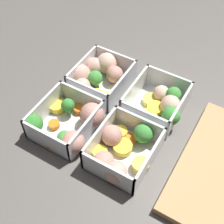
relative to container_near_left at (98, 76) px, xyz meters
The scene contains 5 objects.
ground_plane 0.11m from the container_near_left, 48.36° to the left, with size 4.00×4.00×0.00m, color #56514C.
container_near_left is the anchor object (origin of this frame).
container_near_right 0.15m from the container_near_left, ahead, with size 0.14×0.15×0.06m.
container_far_left 0.17m from the container_near_left, 89.30° to the left, with size 0.13×0.12×0.06m.
container_far_right 0.21m from the container_near_left, 44.93° to the left, with size 0.15×0.13×0.06m.
Camera 1 is at (0.36, 0.22, 0.53)m, focal length 50.00 mm.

